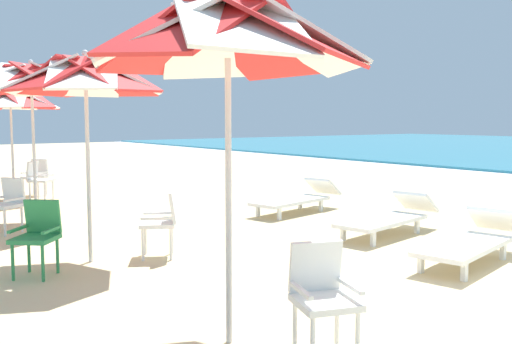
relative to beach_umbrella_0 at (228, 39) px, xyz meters
name	(u,v)px	position (x,y,z in m)	size (l,w,h in m)	color
beach_umbrella_0	(228,39)	(0.00, 0.00, 0.00)	(2.21, 2.21, 2.80)	silver
plastic_chair_0	(322,292)	(0.64, 0.42, -1.91)	(0.58, 0.56, 0.87)	white
beach_umbrella_1	(86,79)	(-3.17, -0.02, -0.12)	(1.99, 1.99, 2.64)	silver
plastic_chair_1	(163,219)	(-2.85, 0.83, -1.91)	(0.60, 0.62, 0.87)	white
plastic_chair_2	(38,233)	(-2.92, -0.71, -1.91)	(0.63, 0.63, 0.87)	#2D8C4C
beach_umbrella_2	(31,81)	(-6.23, 0.11, 0.03)	(2.39, 2.39, 2.79)	silver
plastic_chair_3	(7,202)	(-5.73, -0.44, -1.91)	(0.62, 0.63, 0.87)	white
beach_umbrella_3	(10,99)	(-9.50, 0.48, -0.16)	(2.17, 2.17, 2.63)	silver
plastic_chair_4	(36,175)	(-9.98, 1.09, -1.91)	(0.62, 0.63, 0.87)	white
plastic_chair_5	(38,178)	(-9.18, 0.93, -1.91)	(0.63, 0.63, 0.87)	white
sun_lounger_1	(471,241)	(-0.32, 3.82, -2.13)	(1.07, 2.23, 0.62)	white
sun_lounger_2	(389,217)	(-2.06, 4.30, -2.13)	(0.99, 2.22, 0.62)	white
sun_lounger_3	(297,198)	(-4.50, 4.51, -2.13)	(1.06, 2.23, 0.62)	white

